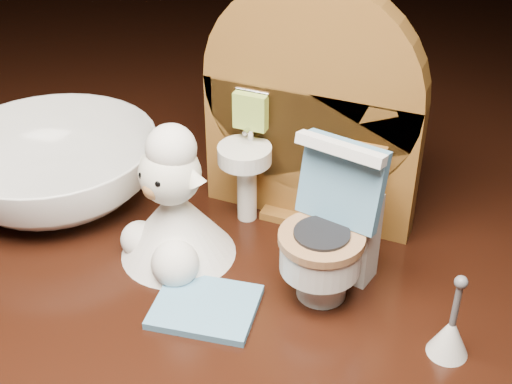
% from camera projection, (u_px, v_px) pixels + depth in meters
% --- Properties ---
extents(backdrop_panel, '(0.13, 0.05, 0.15)m').
position_uv_depth(backdrop_panel, '(309.00, 121.00, 0.41)').
color(backdrop_panel, brown).
rests_on(backdrop_panel, ground).
extents(toy_toilet, '(0.05, 0.06, 0.09)m').
position_uv_depth(toy_toilet, '(332.00, 238.00, 0.37)').
color(toy_toilet, white).
rests_on(toy_toilet, ground).
extents(bath_mat, '(0.06, 0.05, 0.00)m').
position_uv_depth(bath_mat, '(205.00, 307.00, 0.37)').
color(bath_mat, '#5992B9').
rests_on(bath_mat, ground).
extents(toilet_brush, '(0.02, 0.02, 0.05)m').
position_uv_depth(toilet_brush, '(450.00, 333.00, 0.34)').
color(toilet_brush, white).
rests_on(toilet_brush, ground).
extents(plush_lamb, '(0.07, 0.07, 0.09)m').
position_uv_depth(plush_lamb, '(174.00, 213.00, 0.40)').
color(plush_lamb, white).
rests_on(plush_lamb, ground).
extents(ceramic_bowl, '(0.17, 0.17, 0.04)m').
position_uv_depth(ceramic_bowl, '(54.00, 168.00, 0.45)').
color(ceramic_bowl, white).
rests_on(ceramic_bowl, ground).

